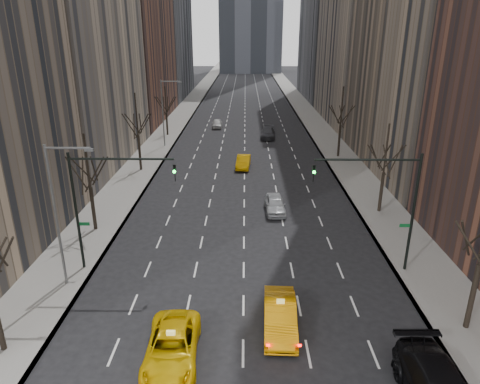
{
  "coord_description": "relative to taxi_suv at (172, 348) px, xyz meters",
  "views": [
    {
      "loc": [
        0.05,
        -13.18,
        15.02
      ],
      "look_at": [
        -0.32,
        17.65,
        3.5
      ],
      "focal_mm": 32.0,
      "sensor_mm": 36.0,
      "label": 1
    }
  ],
  "objects": [
    {
      "name": "streetlight_far",
      "position": [
        -7.4,
        41.53,
        4.86
      ],
      "size": [
        2.83,
        0.22,
        9.0
      ],
      "color": "slate",
      "rests_on": "ground"
    },
    {
      "name": "tree_lw_d",
      "position": [
        -8.56,
        48.53,
        2.81
      ],
      "size": [
        3.36,
        3.5,
        7.36
      ],
      "color": "black",
      "rests_on": "ground"
    },
    {
      "name": "taxi_sedan",
      "position": [
        5.41,
        2.47,
        0.05
      ],
      "size": [
        1.88,
        4.92,
        1.6
      ],
      "primitive_type": "imported",
      "rotation": [
        0.0,
        0.0,
        -0.04
      ],
      "color": "orange",
      "rests_on": "ground"
    },
    {
      "name": "traffic_mast_right",
      "position": [
        12.55,
        8.52,
        4.73
      ],
      "size": [
        6.69,
        0.39,
        8.0
      ],
      "color": "black",
      "rests_on": "ground"
    },
    {
      "name": "far_taxi",
      "position": [
        3.31,
        31.84,
        -0.04
      ],
      "size": [
        1.85,
        4.47,
        1.44
      ],
      "primitive_type": "imported",
      "rotation": [
        0.0,
        0.0,
        -0.08
      ],
      "color": "#E8A004",
      "rests_on": "ground"
    },
    {
      "name": "tree_rw_c",
      "position": [
        15.44,
        36.53,
        3.28
      ],
      "size": [
        3.36,
        3.5,
        8.74
      ],
      "color": "black",
      "rests_on": "ground"
    },
    {
      "name": "far_car_white",
      "position": [
        -1.22,
        54.5,
        -0.06
      ],
      "size": [
        1.78,
        4.12,
        1.38
      ],
      "primitive_type": "imported",
      "rotation": [
        0.0,
        0.0,
        0.03
      ],
      "color": "#BABABA",
      "rests_on": "ground"
    },
    {
      "name": "sidewalk_right",
      "position": [
        15.69,
        66.53,
        -0.68
      ],
      "size": [
        4.5,
        320.0,
        0.15
      ],
      "primitive_type": "cube",
      "color": "slate",
      "rests_on": "ground"
    },
    {
      "name": "tree_rw_b",
      "position": [
        15.44,
        18.53,
        2.96
      ],
      "size": [
        3.36,
        3.5,
        7.82
      ],
      "color": "black",
      "rests_on": "ground"
    },
    {
      "name": "tree_rw_a",
      "position": [
        15.44,
        2.53,
        3.12
      ],
      "size": [
        3.36,
        3.5,
        8.28
      ],
      "color": "black",
      "rests_on": "ground"
    },
    {
      "name": "streetlight_near",
      "position": [
        -7.4,
        6.53,
        4.86
      ],
      "size": [
        2.83,
        0.22,
        9.0
      ],
      "color": "slate",
      "rests_on": "ground"
    },
    {
      "name": "taxi_suv",
      "position": [
        0.0,
        0.0,
        0.0
      ],
      "size": [
        2.7,
        5.52,
        1.51
      ],
      "primitive_type": "imported",
      "rotation": [
        0.0,
        0.0,
        0.04
      ],
      "color": "#E9B904",
      "rests_on": "ground"
    },
    {
      "name": "tree_lw_c",
      "position": [
        -8.56,
        30.53,
        3.28
      ],
      "size": [
        3.36,
        3.5,
        8.74
      ],
      "color": "black",
      "rests_on": "ground"
    },
    {
      "name": "silver_sedan_ahead",
      "position": [
        6.18,
        18.54,
        -0.03
      ],
      "size": [
        1.81,
        4.31,
        1.46
      ],
      "primitive_type": "imported",
      "rotation": [
        0.0,
        0.0,
        0.02
      ],
      "color": "#ABAEB3",
      "rests_on": "ground"
    },
    {
      "name": "tree_lw_b",
      "position": [
        -8.56,
        14.53,
        2.96
      ],
      "size": [
        3.36,
        3.5,
        7.82
      ],
      "color": "black",
      "rests_on": "ground"
    },
    {
      "name": "sidewalk_left",
      "position": [
        -8.81,
        66.53,
        -0.68
      ],
      "size": [
        4.5,
        320.0,
        0.15
      ],
      "primitive_type": "cube",
      "color": "slate",
      "rests_on": "ground"
    },
    {
      "name": "far_suv_grey",
      "position": [
        6.94,
        47.19,
        0.01
      ],
      "size": [
        2.52,
        5.44,
        1.54
      ],
      "primitive_type": "imported",
      "rotation": [
        0.0,
        0.0,
        -0.07
      ],
      "color": "#2E2E33",
      "rests_on": "ground"
    },
    {
      "name": "traffic_mast_left",
      "position": [
        -5.67,
        8.52,
        4.73
      ],
      "size": [
        6.69,
        0.39,
        8.0
      ],
      "color": "black",
      "rests_on": "ground"
    }
  ]
}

